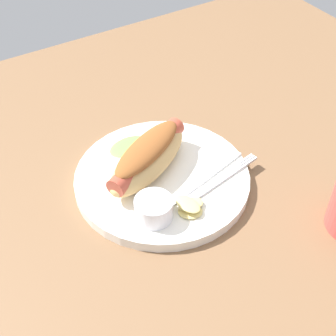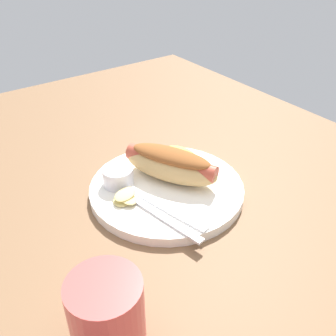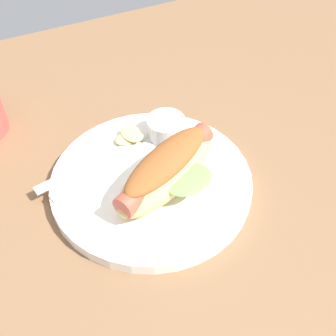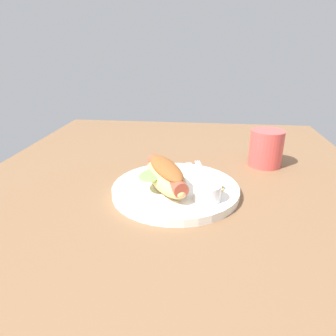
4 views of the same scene
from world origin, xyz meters
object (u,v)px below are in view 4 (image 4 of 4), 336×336
at_px(fork, 202,174).
at_px(knife, 195,177).
at_px(hot_dog, 166,175).
at_px(chips_pile, 215,185).
at_px(sauce_ramekin, 207,192).
at_px(drinking_cup, 266,148).
at_px(plate, 175,190).

relative_size(fork, knife, 0.93).
xyz_separation_m(hot_dog, knife, (-0.06, 0.06, -0.03)).
bearing_deg(chips_pile, sauce_ramekin, -18.20).
bearing_deg(drinking_cup, hot_dog, -49.35).
height_order(knife, chips_pile, chips_pile).
xyz_separation_m(fork, chips_pile, (0.07, 0.02, 0.01)).
bearing_deg(sauce_ramekin, knife, -165.91).
bearing_deg(drinking_cup, fork, -52.72).
relative_size(plate, fork, 1.76).
distance_m(knife, chips_pile, 0.07).
bearing_deg(plate, drinking_cup, 131.70).
distance_m(sauce_ramekin, knife, 0.10).
xyz_separation_m(hot_dog, drinking_cup, (-0.19, 0.22, -0.00)).
bearing_deg(plate, knife, 143.75).
relative_size(hot_dog, knife, 1.13).
height_order(knife, drinking_cup, drinking_cup).
xyz_separation_m(sauce_ramekin, knife, (-0.10, -0.02, -0.01)).
height_order(plate, knife, knife).
height_order(sauce_ramekin, fork, sauce_ramekin).
relative_size(hot_dog, chips_pile, 3.59).
xyz_separation_m(fork, knife, (0.02, -0.02, -0.00)).
bearing_deg(sauce_ramekin, chips_pile, 161.80).
distance_m(knife, drinking_cup, 0.22).
xyz_separation_m(hot_dog, chips_pile, (-0.01, 0.10, -0.02)).
height_order(plate, sauce_ramekin, sauce_ramekin).
bearing_deg(drinking_cup, chips_pile, -34.99).
bearing_deg(drinking_cup, knife, -51.87).
bearing_deg(chips_pile, knife, -142.27).
height_order(sauce_ramekin, chips_pile, sauce_ramekin).
height_order(hot_dog, knife, hot_dog).
xyz_separation_m(chips_pile, drinking_cup, (-0.18, 0.13, 0.02)).
xyz_separation_m(knife, drinking_cup, (-0.13, 0.17, 0.03)).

